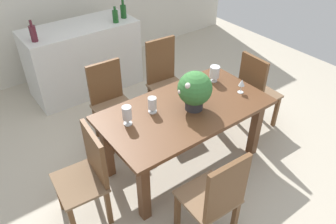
{
  "coord_description": "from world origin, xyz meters",
  "views": [
    {
      "loc": [
        -1.74,
        -2.33,
        2.66
      ],
      "look_at": [
        -0.09,
        -0.12,
        0.65
      ],
      "focal_mm": 35.08,
      "sensor_mm": 36.0,
      "label": 1
    }
  ],
  "objects_px": {
    "chair_far_left": "(111,99)",
    "chair_near_left": "(216,197)",
    "chair_far_right": "(164,76)",
    "flower_centerpiece": "(195,90)",
    "chair_head_end": "(88,172)",
    "wine_bottle_dark": "(115,16)",
    "crystal_vase_right": "(215,72)",
    "wine_glass": "(242,83)",
    "crystal_vase_left": "(127,114)",
    "chair_foot_end": "(255,90)",
    "wine_bottle_tall": "(33,33)",
    "dining_table": "(185,118)",
    "wine_bottle_green": "(123,11)",
    "crystal_vase_center_near": "(152,104)",
    "kitchen_counter": "(84,58)"
  },
  "relations": [
    {
      "from": "chair_head_end",
      "to": "wine_bottle_dark",
      "type": "height_order",
      "value": "wine_bottle_dark"
    },
    {
      "from": "crystal_vase_center_near",
      "to": "wine_bottle_dark",
      "type": "bearing_deg",
      "value": 70.94
    },
    {
      "from": "flower_centerpiece",
      "to": "wine_bottle_dark",
      "type": "height_order",
      "value": "wine_bottle_dark"
    },
    {
      "from": "kitchen_counter",
      "to": "wine_bottle_dark",
      "type": "height_order",
      "value": "wine_bottle_dark"
    },
    {
      "from": "dining_table",
      "to": "crystal_vase_left",
      "type": "height_order",
      "value": "crystal_vase_left"
    },
    {
      "from": "chair_far_left",
      "to": "chair_foot_end",
      "type": "xyz_separation_m",
      "value": [
        1.48,
        -0.89,
        0.02
      ]
    },
    {
      "from": "chair_far_right",
      "to": "chair_near_left",
      "type": "relative_size",
      "value": 1.05
    },
    {
      "from": "chair_foot_end",
      "to": "wine_bottle_dark",
      "type": "height_order",
      "value": "wine_bottle_dark"
    },
    {
      "from": "flower_centerpiece",
      "to": "wine_bottle_green",
      "type": "relative_size",
      "value": 1.55
    },
    {
      "from": "chair_far_right",
      "to": "chair_near_left",
      "type": "height_order",
      "value": "chair_far_right"
    },
    {
      "from": "chair_near_left",
      "to": "crystal_vase_center_near",
      "type": "relative_size",
      "value": 6.04
    },
    {
      "from": "crystal_vase_left",
      "to": "chair_foot_end",
      "type": "bearing_deg",
      "value": -4.01
    },
    {
      "from": "crystal_vase_center_near",
      "to": "chair_far_left",
      "type": "bearing_deg",
      "value": 96.34
    },
    {
      "from": "chair_far_left",
      "to": "wine_glass",
      "type": "bearing_deg",
      "value": -41.59
    },
    {
      "from": "wine_bottle_green",
      "to": "crystal_vase_center_near",
      "type": "bearing_deg",
      "value": -113.05
    },
    {
      "from": "crystal_vase_center_near",
      "to": "kitchen_counter",
      "type": "bearing_deg",
      "value": 85.82
    },
    {
      "from": "crystal_vase_right",
      "to": "wine_glass",
      "type": "xyz_separation_m",
      "value": [
        0.07,
        -0.34,
        -0.0
      ]
    },
    {
      "from": "wine_glass",
      "to": "wine_bottle_tall",
      "type": "height_order",
      "value": "wine_bottle_tall"
    },
    {
      "from": "chair_far_right",
      "to": "kitchen_counter",
      "type": "distance_m",
      "value": 1.35
    },
    {
      "from": "chair_near_left",
      "to": "dining_table",
      "type": "bearing_deg",
      "value": -111.43
    },
    {
      "from": "chair_far_right",
      "to": "chair_foot_end",
      "type": "relative_size",
      "value": 1.03
    },
    {
      "from": "chair_head_end",
      "to": "flower_centerpiece",
      "type": "bearing_deg",
      "value": 92.24
    },
    {
      "from": "crystal_vase_center_near",
      "to": "wine_bottle_green",
      "type": "height_order",
      "value": "wine_bottle_green"
    },
    {
      "from": "chair_far_right",
      "to": "flower_centerpiece",
      "type": "xyz_separation_m",
      "value": [
        -0.33,
        -0.95,
        0.41
      ]
    },
    {
      "from": "crystal_vase_center_near",
      "to": "wine_bottle_dark",
      "type": "xyz_separation_m",
      "value": [
        0.61,
        1.78,
        0.22
      ]
    },
    {
      "from": "crystal_vase_left",
      "to": "kitchen_counter",
      "type": "relative_size",
      "value": 0.13
    },
    {
      "from": "crystal_vase_center_near",
      "to": "wine_bottle_green",
      "type": "distance_m",
      "value": 2.05
    },
    {
      "from": "crystal_vase_left",
      "to": "crystal_vase_right",
      "type": "distance_m",
      "value": 1.19
    },
    {
      "from": "chair_head_end",
      "to": "crystal_vase_right",
      "type": "xyz_separation_m",
      "value": [
        1.69,
        0.22,
        0.33
      ]
    },
    {
      "from": "chair_near_left",
      "to": "kitchen_counter",
      "type": "xyz_separation_m",
      "value": [
        0.24,
        3.01,
        -0.06
      ]
    },
    {
      "from": "chair_foot_end",
      "to": "chair_near_left",
      "type": "bearing_deg",
      "value": 123.03
    },
    {
      "from": "chair_far_left",
      "to": "kitchen_counter",
      "type": "xyz_separation_m",
      "value": [
        0.23,
        1.23,
        -0.04
      ]
    },
    {
      "from": "dining_table",
      "to": "chair_far_left",
      "type": "height_order",
      "value": "chair_far_left"
    },
    {
      "from": "chair_near_left",
      "to": "crystal_vase_right",
      "type": "xyz_separation_m",
      "value": [
        0.98,
        1.1,
        0.32
      ]
    },
    {
      "from": "crystal_vase_center_near",
      "to": "wine_bottle_tall",
      "type": "relative_size",
      "value": 0.62
    },
    {
      "from": "wine_bottle_dark",
      "to": "kitchen_counter",
      "type": "bearing_deg",
      "value": 156.91
    },
    {
      "from": "chair_far_left",
      "to": "kitchen_counter",
      "type": "bearing_deg",
      "value": 82.34
    },
    {
      "from": "crystal_vase_left",
      "to": "chair_head_end",
      "type": "bearing_deg",
      "value": -165.67
    },
    {
      "from": "flower_centerpiece",
      "to": "crystal_vase_left",
      "type": "bearing_deg",
      "value": 164.9
    },
    {
      "from": "dining_table",
      "to": "wine_bottle_green",
      "type": "relative_size",
      "value": 6.6
    },
    {
      "from": "chair_far_left",
      "to": "wine_bottle_dark",
      "type": "relative_size",
      "value": 4.38
    },
    {
      "from": "chair_far_left",
      "to": "chair_near_left",
      "type": "height_order",
      "value": "chair_near_left"
    },
    {
      "from": "chair_near_left",
      "to": "crystal_vase_center_near",
      "type": "distance_m",
      "value": 1.08
    },
    {
      "from": "dining_table",
      "to": "wine_bottle_dark",
      "type": "distance_m",
      "value": 1.99
    },
    {
      "from": "chair_foot_end",
      "to": "wine_bottle_tall",
      "type": "bearing_deg",
      "value": 45.89
    },
    {
      "from": "wine_glass",
      "to": "wine_bottle_dark",
      "type": "bearing_deg",
      "value": 99.52
    },
    {
      "from": "crystal_vase_left",
      "to": "wine_bottle_dark",
      "type": "distance_m",
      "value": 2.03
    },
    {
      "from": "dining_table",
      "to": "chair_far_right",
      "type": "relative_size",
      "value": 1.66
    },
    {
      "from": "chair_near_left",
      "to": "chair_foot_end",
      "type": "height_order",
      "value": "chair_foot_end"
    },
    {
      "from": "chair_far_left",
      "to": "wine_glass",
      "type": "relative_size",
      "value": 6.1
    }
  ]
}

